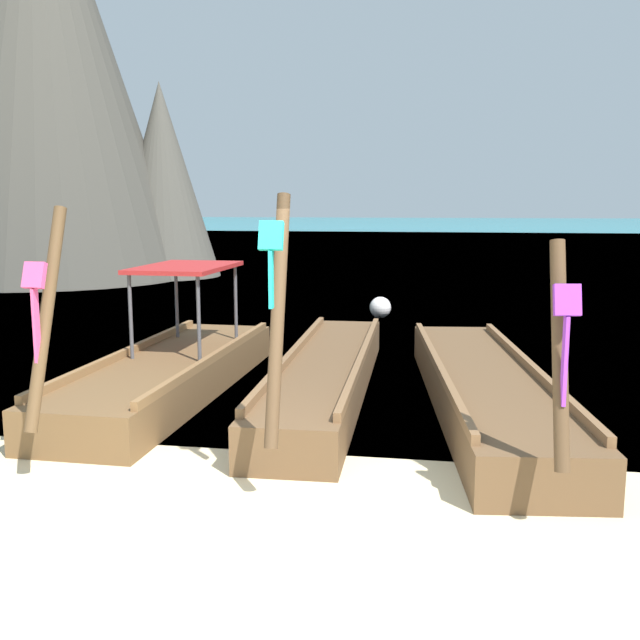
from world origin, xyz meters
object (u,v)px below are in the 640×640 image
longtail_boat_pink_ribbon (170,371)px  mooring_buoy_near (380,307)px  karst_rock (52,63)px  longtail_boat_turquoise_ribbon (327,375)px  longtail_boat_violet_ribbon (484,389)px

longtail_boat_pink_ribbon → mooring_buoy_near: longtail_boat_pink_ribbon is taller
longtail_boat_pink_ribbon → karst_rock: bearing=123.1°
longtail_boat_turquoise_ribbon → karst_rock: karst_rock is taller
longtail_boat_pink_ribbon → longtail_boat_turquoise_ribbon: longtail_boat_turquoise_ribbon is taller
longtail_boat_pink_ribbon → karst_rock: size_ratio=0.41×
longtail_boat_violet_ribbon → karst_rock: (-13.54, 14.51, 6.89)m
longtail_boat_pink_ribbon → mooring_buoy_near: size_ratio=12.67×
longtail_boat_turquoise_ribbon → karst_rock: bearing=129.1°
karst_rock → mooring_buoy_near: bearing=-32.5°
longtail_boat_turquoise_ribbon → longtail_boat_violet_ribbon: size_ratio=1.02×
longtail_boat_violet_ribbon → karst_rock: bearing=133.0°
longtail_boat_turquoise_ribbon → karst_rock: size_ratio=0.46×
longtail_boat_turquoise_ribbon → mooring_buoy_near: bearing=88.6°
longtail_boat_pink_ribbon → longtail_boat_violet_ribbon: size_ratio=0.90×
mooring_buoy_near → longtail_boat_pink_ribbon: bearing=-107.8°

